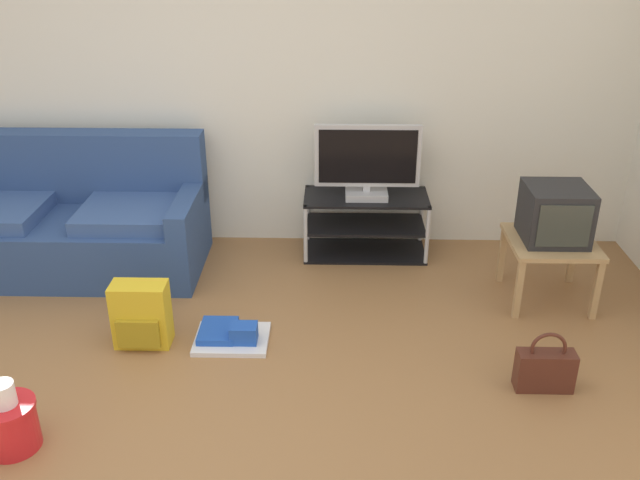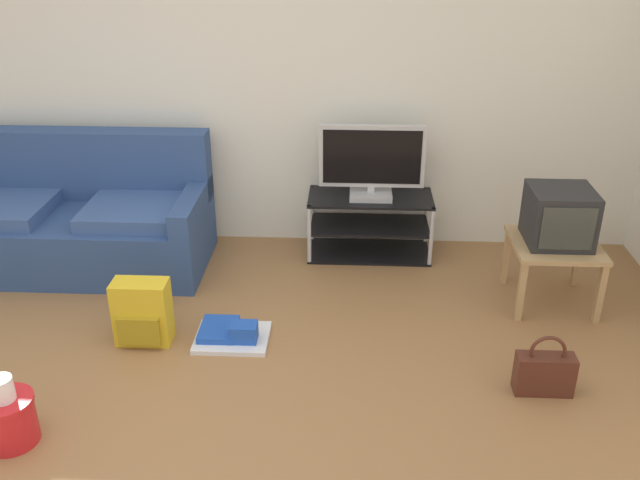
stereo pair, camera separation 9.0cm
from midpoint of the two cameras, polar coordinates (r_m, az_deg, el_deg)
name	(u,v)px [view 1 (the left image)]	position (r m, az deg, el deg)	size (l,w,h in m)	color
ground_plane	(168,452)	(3.55, -13.24, -16.70)	(9.00, 9.80, 0.02)	olive
wall_back	(226,64)	(5.15, -8.32, 14.18)	(9.00, 0.10, 2.70)	silver
couch	(70,223)	(5.25, -20.41, 1.36)	(1.88, 0.85, 0.92)	navy
tv_stand	(365,225)	(5.14, 3.27, 1.26)	(0.91, 0.42, 0.46)	black
flat_tv	(367,162)	(4.94, 3.42, 6.42)	(0.75, 0.22, 0.54)	#B2B2B7
side_table	(551,249)	(4.68, 18.01, -0.70)	(0.54, 0.54, 0.43)	tan
crt_tv	(555,214)	(4.60, 18.35, 2.08)	(0.39, 0.40, 0.35)	#232326
backpack	(141,315)	(4.21, -15.15, -6.02)	(0.33, 0.24, 0.40)	gold
handbag	(545,369)	(3.92, 17.48, -10.13)	(0.31, 0.11, 0.35)	#4C2319
cleaning_bucket	(9,422)	(3.70, -24.94, -13.46)	(0.27, 0.27, 0.37)	red
floor_tray	(231,335)	(4.21, -8.00, -7.83)	(0.44, 0.35, 0.14)	silver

